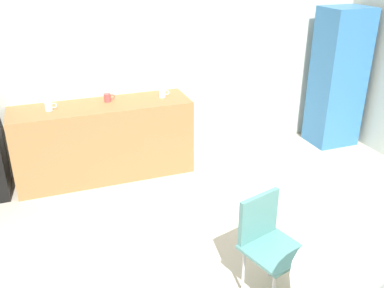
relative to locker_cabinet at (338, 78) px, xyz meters
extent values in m
cube|color=silver|center=(-2.55, 0.45, 0.37)|extent=(6.00, 0.10, 2.60)
cube|color=#9E7042|center=(-3.17, 0.10, -0.48)|extent=(2.05, 0.60, 0.90)
cube|color=#3372B2|center=(0.00, 0.00, 0.00)|extent=(0.60, 0.50, 1.86)
cylinder|color=silver|center=(-2.10, -2.46, -0.72)|extent=(0.02, 0.02, 0.42)
cylinder|color=silver|center=(-2.19, -2.16, -0.72)|extent=(0.02, 0.02, 0.42)
cylinder|color=silver|center=(-2.50, -2.25, -0.72)|extent=(0.02, 0.02, 0.42)
cube|color=teal|center=(-2.30, -2.35, -0.49)|extent=(0.52, 0.52, 0.03)
cube|color=teal|center=(-2.35, -2.17, -0.29)|extent=(0.37, 0.14, 0.38)
cylinder|color=white|center=(-3.74, 0.10, 0.02)|extent=(0.08, 0.08, 0.09)
torus|color=white|center=(-3.68, 0.10, 0.02)|extent=(0.06, 0.01, 0.06)
cylinder|color=#D84C4C|center=(-3.08, 0.18, 0.02)|extent=(0.08, 0.08, 0.09)
torus|color=#D84C4C|center=(-3.02, 0.18, 0.02)|extent=(0.06, 0.01, 0.06)
cylinder|color=white|center=(-2.44, 0.12, 0.02)|extent=(0.08, 0.08, 0.09)
torus|color=white|center=(-2.38, 0.12, 0.02)|extent=(0.06, 0.01, 0.06)
camera|label=1|loc=(-3.77, -4.55, 1.56)|focal=39.58mm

